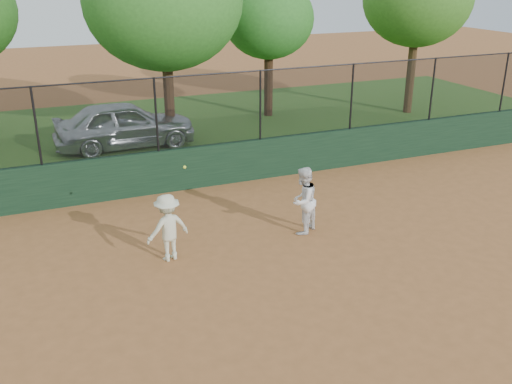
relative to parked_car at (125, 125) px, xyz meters
name	(u,v)px	position (x,y,z in m)	size (l,w,h in m)	color
ground	(261,295)	(0.60, -10.66, -0.81)	(80.00, 80.00, 0.00)	#A76535
back_wall	(178,170)	(0.60, -4.66, -0.21)	(26.00, 0.20, 1.20)	#18341F
grass_strip	(136,135)	(0.60, 1.34, -0.81)	(36.00, 12.00, 0.01)	#2C561A
parked_car	(125,125)	(0.00, 0.00, 0.00)	(1.91, 4.75, 1.62)	#B5B9BF
player_second	(303,201)	(2.58, -8.46, 0.00)	(0.78, 0.61, 1.61)	white
player_main	(168,228)	(-0.66, -8.57, -0.07)	(1.06, 0.77, 2.15)	beige
fence_assembly	(173,112)	(0.57, -4.66, 1.43)	(26.00, 0.06, 2.00)	black
tree_2	(164,1)	(1.65, 0.18, 4.00)	(5.35, 4.87, 7.13)	#462C19
tree_3	(269,19)	(6.40, 2.30, 3.10)	(3.67, 3.34, 5.51)	#3A2213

